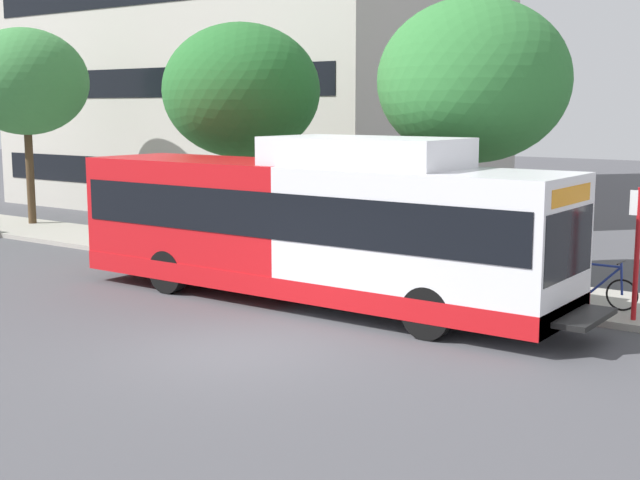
% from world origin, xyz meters
% --- Properties ---
extents(sidewalk_curb, '(3.00, 56.00, 0.14)m').
position_xyz_m(sidewalk_curb, '(7.00, 6.00, 0.07)').
color(sidewalk_curb, '#A8A399').
rests_on(sidewalk_curb, ground).
extents(transit_bus, '(2.58, 12.25, 3.65)m').
position_xyz_m(transit_bus, '(3.89, 1.16, 1.70)').
color(transit_bus, white).
rests_on(transit_bus, ground).
extents(bus_stop_sign_pole, '(0.10, 0.36, 2.60)m').
position_xyz_m(bus_stop_sign_pole, '(5.92, -5.18, 1.65)').
color(bus_stop_sign_pole, red).
rests_on(bus_stop_sign_pole, sidewalk_curb).
extents(bicycle_parked, '(0.52, 1.76, 1.02)m').
position_xyz_m(bicycle_parked, '(6.53, -4.22, 0.56)').
color(bicycle_parked, black).
rests_on(bicycle_parked, sidewalk_curb).
extents(street_tree_near_stop, '(4.52, 4.52, 6.65)m').
position_xyz_m(street_tree_near_stop, '(7.68, -0.76, 4.86)').
color(street_tree_near_stop, '#4C3823').
rests_on(street_tree_near_stop, sidewalk_curb).
extents(street_tree_mid_block, '(4.47, 4.47, 6.47)m').
position_xyz_m(street_tree_mid_block, '(7.70, 6.43, 4.71)').
color(street_tree_mid_block, '#4C3823').
rests_on(street_tree_mid_block, sidewalk_curb).
extents(street_tree_far_block, '(4.37, 4.37, 6.86)m').
position_xyz_m(street_tree_far_block, '(7.67, 16.42, 5.13)').
color(street_tree_far_block, '#4C3823').
rests_on(street_tree_far_block, sidewalk_curb).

